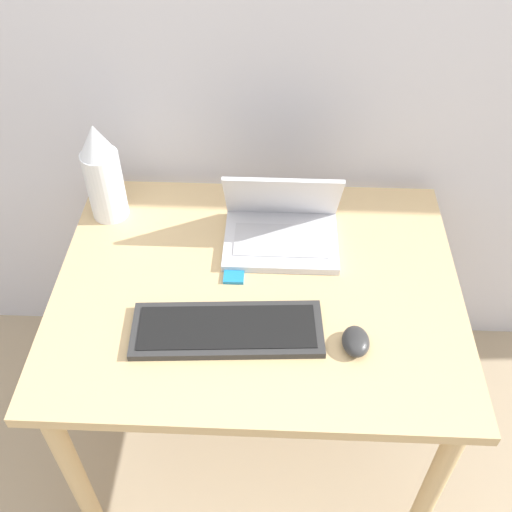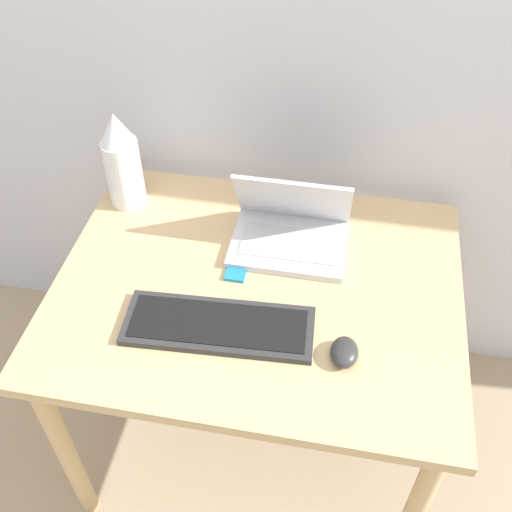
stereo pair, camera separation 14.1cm
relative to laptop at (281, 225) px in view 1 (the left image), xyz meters
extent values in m
cube|color=tan|center=(-0.06, -0.17, -0.06)|extent=(1.00, 0.79, 0.03)
cylinder|color=tan|center=(-0.50, -0.51, -0.41)|extent=(0.05, 0.05, 0.67)
cylinder|color=tan|center=(0.39, -0.51, -0.41)|extent=(0.05, 0.05, 0.67)
cylinder|color=tan|center=(-0.50, 0.17, -0.41)|extent=(0.05, 0.05, 0.67)
cylinder|color=tan|center=(0.39, 0.17, -0.41)|extent=(0.05, 0.05, 0.67)
cube|color=silver|center=(0.00, -0.02, -0.04)|extent=(0.30, 0.23, 0.02)
cube|color=#B7B7BC|center=(0.00, -0.03, -0.03)|extent=(0.24, 0.12, 0.00)
cube|color=silver|center=(0.00, 0.03, 0.07)|extent=(0.30, 0.12, 0.20)
cube|color=black|center=(0.00, 0.04, 0.07)|extent=(0.26, 0.10, 0.17)
cube|color=#2D2D2D|center=(-0.12, -0.32, -0.04)|extent=(0.45, 0.18, 0.02)
cube|color=black|center=(-0.12, -0.32, -0.03)|extent=(0.41, 0.15, 0.00)
ellipsoid|color=#2D2D2D|center=(0.17, -0.35, -0.03)|extent=(0.06, 0.08, 0.04)
cylinder|color=white|center=(-0.48, 0.08, 0.05)|extent=(0.10, 0.10, 0.20)
cone|color=white|center=(-0.48, 0.08, 0.19)|extent=(0.09, 0.09, 0.09)
cube|color=#1E7FB7|center=(-0.12, -0.15, -0.04)|extent=(0.05, 0.05, 0.01)
camera|label=1|loc=(-0.02, -1.17, 1.05)|focal=42.00mm
camera|label=2|loc=(0.12, -1.15, 1.05)|focal=42.00mm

